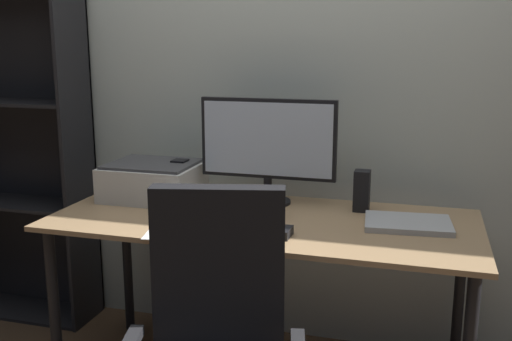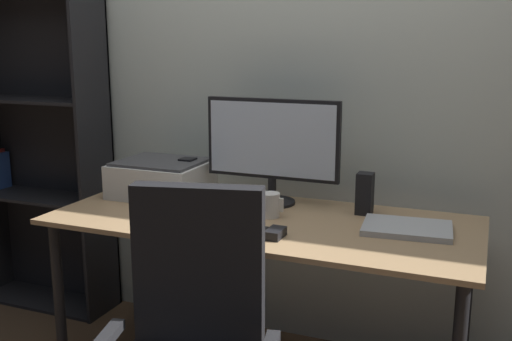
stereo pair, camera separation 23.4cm
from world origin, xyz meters
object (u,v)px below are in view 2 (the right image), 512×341
Objects in this scene: mouse at (275,233)px; printer at (162,178)px; laptop at (407,228)px; speaker_left at (188,177)px; monitor at (272,144)px; desk at (262,237)px; keyboard at (227,228)px; coffee_mug at (270,205)px; bookshelf at (40,149)px; speaker_right at (365,194)px.

printer reaches higher than mouse.
speaker_left reaches higher than laptop.
monitor is at bearing 1.11° from speaker_left.
desk is 5.25× the size of laptop.
keyboard is at bearing -46.95° from speaker_left.
coffee_mug is at bearing 70.22° from keyboard.
laptop reaches higher than desk.
printer is at bearing 153.12° from mouse.
monitor reaches higher than keyboard.
speaker_left is 0.99m from bookshelf.
monitor is at bearing 6.45° from printer.
keyboard is at bearing -163.12° from laptop.
monitor is at bearing 113.26° from mouse.
desk is at bearing -79.81° from monitor.
printer is (-0.68, 0.36, 0.06)m from mouse.
mouse is 0.06× the size of bookshelf.
bookshelf is at bearing 166.01° from laptop.
laptop is 1.02m from speaker_left.
mouse is 0.71m from speaker_left.
speaker_right is (0.40, -0.01, -0.17)m from monitor.
laptop is (0.53, 0.02, -0.04)m from coffee_mug.
bookshelf is at bearing 166.91° from coffee_mug.
speaker_right is 1.80m from bookshelf.
monitor is 0.52m from mouse.
keyboard is 0.72× the size of printer.
keyboard reaches higher than desk.
keyboard is (-0.02, -0.42, -0.25)m from monitor.
printer is at bearing 144.55° from keyboard.
speaker_left reaches higher than printer.
desk is 0.57m from laptop.
desk is at bearing -179.81° from laptop.
monitor is 0.29m from coffee_mug.
monitor is at bearing 178.89° from speaker_right.
printer is (-0.55, 0.16, 0.16)m from desk.
speaker_right is (0.34, 0.18, 0.04)m from coffee_mug.
bookshelf is (-1.36, 0.56, 0.11)m from keyboard.
coffee_mug is (0.06, -0.19, -0.21)m from monitor.
speaker_right is (0.23, 0.41, 0.07)m from mouse.
monitor is 0.44m from speaker_right.
desk is at bearing -149.92° from speaker_right.
desk is at bearing 73.64° from keyboard.
speaker_right is at bearing 3.13° from printer.
speaker_right is (0.81, 0.00, 0.00)m from speaker_left.
desk is 0.45m from speaker_right.
laptop reaches higher than keyboard.
speaker_left reaches higher than coffee_mug.
speaker_left reaches higher than desk.
coffee_mug is at bearing -21.30° from speaker_left.
coffee_mug is at bearing -13.09° from bookshelf.
speaker_right is at bearing 28.16° from coffee_mug.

